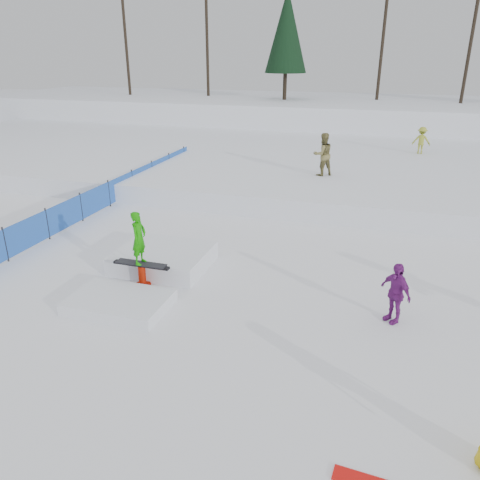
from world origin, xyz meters
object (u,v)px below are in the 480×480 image
(spectator_purple, at_px, (395,293))
(jib_rail_feature, at_px, (152,267))
(walker_olive, at_px, (323,154))
(safety_fence, at_px, (109,193))
(walker_ygreen, at_px, (421,140))

(spectator_purple, height_order, jib_rail_feature, jib_rail_feature)
(walker_olive, bearing_deg, spectator_purple, 71.13)
(walker_olive, xyz_separation_m, spectator_purple, (3.15, -10.39, -0.99))
(safety_fence, distance_m, spectator_purple, 12.53)
(walker_olive, distance_m, spectator_purple, 10.90)
(jib_rail_feature, bearing_deg, walker_olive, 71.74)
(walker_ygreen, xyz_separation_m, jib_rail_feature, (-7.68, -16.33, -1.20))
(walker_ygreen, distance_m, spectator_purple, 16.82)
(safety_fence, distance_m, walker_ygreen, 16.54)
(safety_fence, height_order, jib_rail_feature, jib_rail_feature)
(safety_fence, relative_size, walker_ygreen, 11.32)
(walker_olive, distance_m, walker_ygreen, 7.74)
(safety_fence, relative_size, spectator_purple, 10.80)
(jib_rail_feature, bearing_deg, walker_ygreen, 64.81)
(safety_fence, bearing_deg, jib_rail_feature, -49.03)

